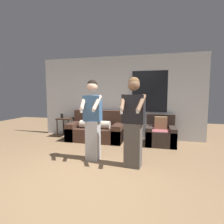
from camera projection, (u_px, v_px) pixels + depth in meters
ground_plane at (79, 184)px, 2.85m from camera, size 14.00×14.00×0.00m
wall_back at (119, 97)px, 5.82m from camera, size 5.44×0.07×2.70m
couch at (97, 130)px, 5.60m from camera, size 1.74×0.94×0.93m
armchair at (160, 134)px, 5.12m from camera, size 0.83×0.86×0.86m
side_table at (66, 121)px, 6.05m from camera, size 0.50×0.49×0.80m
person_left at (93, 119)px, 3.82m from camera, size 0.44×0.46×1.77m
person_right at (133, 122)px, 3.45m from camera, size 0.50×0.50×1.79m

